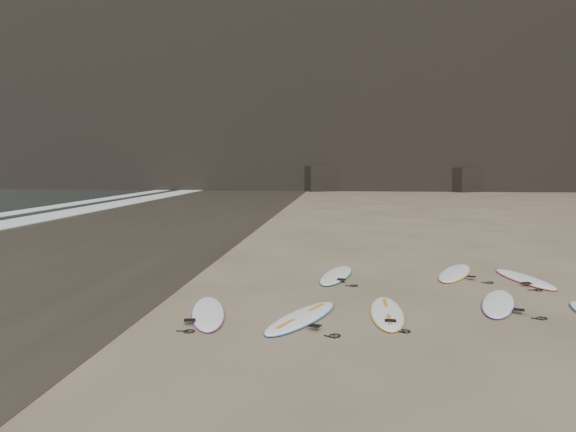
% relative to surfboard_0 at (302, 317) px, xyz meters
% --- Properties ---
extents(ground, '(240.00, 240.00, 0.00)m').
position_rel_surfboard_0_xyz_m(ground, '(4.12, 1.07, -0.04)').
color(ground, '#897559').
rests_on(ground, ground).
extents(wet_sand, '(12.00, 200.00, 0.01)m').
position_rel_surfboard_0_xyz_m(wet_sand, '(-8.88, 11.07, -0.04)').
color(wet_sand, '#383026').
rests_on(wet_sand, ground).
extents(surfboard_0, '(1.49, 2.52, 0.09)m').
position_rel_surfboard_0_xyz_m(surfboard_0, '(0.00, 0.00, 0.00)').
color(surfboard_0, white).
rests_on(surfboard_0, ground).
extents(surfboard_1, '(0.60, 2.40, 0.09)m').
position_rel_surfboard_0_xyz_m(surfboard_1, '(1.54, 0.47, -0.00)').
color(surfboard_1, white).
rests_on(surfboard_1, ground).
extents(surfboard_2, '(1.26, 2.48, 0.09)m').
position_rel_surfboard_0_xyz_m(surfboard_2, '(3.78, 1.41, -0.00)').
color(surfboard_2, white).
rests_on(surfboard_2, ground).
extents(surfboard_5, '(1.05, 2.54, 0.09)m').
position_rel_surfboard_0_xyz_m(surfboard_5, '(0.56, 3.85, -0.00)').
color(surfboard_5, white).
rests_on(surfboard_5, ground).
extents(surfboard_6, '(1.48, 2.61, 0.09)m').
position_rel_surfboard_0_xyz_m(surfboard_6, '(3.52, 4.43, 0.00)').
color(surfboard_6, white).
rests_on(surfboard_6, ground).
extents(surfboard_7, '(1.14, 2.51, 0.09)m').
position_rel_surfboard_0_xyz_m(surfboard_7, '(5.02, 3.85, -0.00)').
color(surfboard_7, white).
rests_on(surfboard_7, ground).
extents(surfboard_11, '(1.14, 2.48, 0.09)m').
position_rel_surfboard_0_xyz_m(surfboard_11, '(-1.75, 0.14, -0.00)').
color(surfboard_11, white).
rests_on(surfboard_11, ground).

